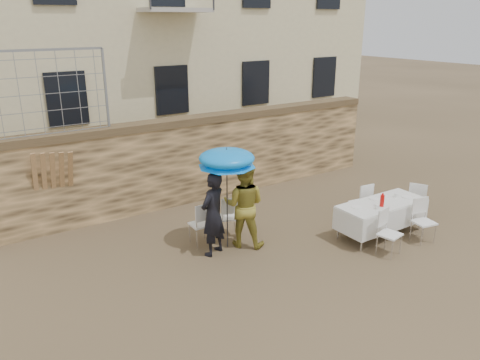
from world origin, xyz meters
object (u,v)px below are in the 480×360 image
woman_dress (244,205)px  banquet_table (382,204)px  umbrella (227,161)px  couple_chair_right (228,216)px  couple_chair_left (200,223)px  man_suit (213,214)px  soda_bottle (382,201)px  table_chair_side (418,201)px  table_chair_back (360,202)px  table_chair_front_right (424,221)px  table_chair_front_left (390,233)px

woman_dress → banquet_table: bearing=-159.1°
umbrella → couple_chair_right: (0.30, 0.45, -1.42)m
couple_chair_left → banquet_table: bearing=154.3°
man_suit → umbrella: umbrella is taller
umbrella → soda_bottle: size_ratio=7.76×
umbrella → couple_chair_right: bearing=56.3°
man_suit → couple_chair_right: 0.98m
couple_chair_left → table_chair_side: 5.27m
couple_chair_left → couple_chair_right: same height
table_chair_back → banquet_table: bearing=81.7°
table_chair_front_right → man_suit: bearing=165.2°
woman_dress → couple_chair_right: woman_dress is taller
table_chair_front_right → couple_chair_left: bearing=159.3°
woman_dress → table_chair_front_left: woman_dress is taller
man_suit → couple_chair_right: bearing=-165.0°
woman_dress → table_chair_front_right: 3.91m
table_chair_front_left → table_chair_back: size_ratio=1.00×
umbrella → table_chair_back: size_ratio=2.10×
table_chair_front_right → table_chair_back: size_ratio=1.00×
couple_chair_left → man_suit: bearing=91.0°
man_suit → table_chair_back: man_suit is taller
woman_dress → couple_chair_right: bearing=-40.2°
woman_dress → man_suit: bearing=44.6°
umbrella → table_chair_front_left: umbrella is taller
couple_chair_right → woman_dress: bearing=112.9°
couple_chair_right → banquet_table: (2.89, -1.80, 0.25)m
banquet_table → table_chair_side: (1.40, 0.10, -0.25)m
couple_chair_left → umbrella: bearing=132.6°
soda_bottle → banquet_table: bearing=36.9°
man_suit → table_chair_front_right: bearing=130.8°
umbrella → table_chair_back: umbrella is taller
woman_dress → soda_bottle: (2.64, -1.40, -0.01)m
man_suit → table_chair_front_left: (2.99, -2.00, -0.40)m
table_chair_front_left → table_chair_side: (2.00, 0.85, 0.00)m
umbrella → banquet_table: umbrella is taller
couple_chair_right → table_chair_front_right: (3.39, -2.55, 0.00)m
couple_chair_right → banquet_table: bearing=165.8°
soda_bottle → table_chair_side: size_ratio=0.27×
man_suit → banquet_table: 3.80m
couple_chair_right → table_chair_side: same height
umbrella → soda_bottle: 3.49m
man_suit → couple_chair_left: man_suit is taller
table_chair_front_left → table_chair_side: bearing=11.3°
soda_bottle → table_chair_front_left: size_ratio=0.27×
umbrella → table_chair_side: 4.96m
man_suit → couple_chair_left: size_ratio=1.83×
couple_chair_left → soda_bottle: soda_bottle is taller
woman_dress → couple_chair_right: size_ratio=1.91×
umbrella → table_chair_front_left: 3.62m
man_suit → woman_dress: bearing=156.9°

